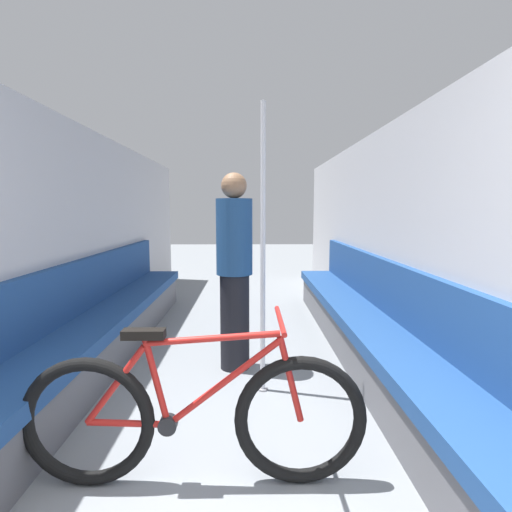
{
  "coord_description": "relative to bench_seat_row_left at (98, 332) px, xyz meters",
  "views": [
    {
      "loc": [
        0.14,
        -0.43,
        1.34
      ],
      "look_at": [
        0.18,
        1.97,
        1.06
      ],
      "focal_mm": 28.0,
      "sensor_mm": 36.0,
      "label": 1
    }
  ],
  "objects": [
    {
      "name": "bicycle",
      "position": [
        1.04,
        -1.54,
        0.05
      ],
      "size": [
        1.68,
        0.46,
        0.84
      ],
      "rotation": [
        0.0,
        0.0,
        0.33
      ],
      "color": "black",
      "rests_on": "ground"
    },
    {
      "name": "wall_left",
      "position": [
        -0.26,
        -0.1,
        0.76
      ],
      "size": [
        0.1,
        8.9,
        2.11
      ],
      "primitive_type": "cube",
      "color": "#B2B2B7",
      "rests_on": "ground"
    },
    {
      "name": "grab_pole_near",
      "position": [
        1.41,
        -0.52,
        0.72
      ],
      "size": [
        0.08,
        0.08,
        2.09
      ],
      "color": "gray",
      "rests_on": "ground"
    },
    {
      "name": "wall_right",
      "position": [
        2.61,
        -0.1,
        0.76
      ],
      "size": [
        0.1,
        8.9,
        2.11
      ],
      "primitive_type": "cube",
      "color": "#B2B2B7",
      "rests_on": "ground"
    },
    {
      "name": "passenger_standing",
      "position": [
        1.19,
        -0.09,
        0.55
      ],
      "size": [
        0.3,
        0.3,
        1.64
      ],
      "rotation": [
        0.0,
        0.0,
        -2.67
      ],
      "color": "black",
      "rests_on": "ground"
    },
    {
      "name": "bench_seat_row_right",
      "position": [
        2.35,
        0.0,
        0.0
      ],
      "size": [
        0.48,
        4.83,
        0.9
      ],
      "color": "#5B5B60",
      "rests_on": "ground"
    },
    {
      "name": "bench_seat_row_left",
      "position": [
        0.0,
        0.0,
        0.0
      ],
      "size": [
        0.48,
        4.83,
        0.9
      ],
      "color": "#5B5B60",
      "rests_on": "ground"
    }
  ]
}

